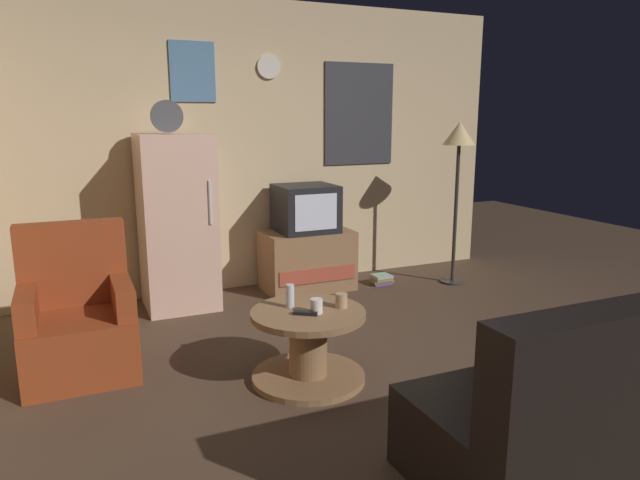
% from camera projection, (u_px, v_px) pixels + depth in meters
% --- Properties ---
extents(ground_plane, '(12.00, 12.00, 0.00)m').
position_uv_depth(ground_plane, '(376.00, 386.00, 3.61)').
color(ground_plane, '#4C3828').
extents(wall_with_art, '(5.20, 0.12, 2.69)m').
position_uv_depth(wall_with_art, '(254.00, 147.00, 5.51)').
color(wall_with_art, '#D1B284').
rests_on(wall_with_art, ground_plane).
extents(fridge, '(0.60, 0.62, 1.77)m').
position_uv_depth(fridge, '(177.00, 222.00, 4.96)').
color(fridge, beige).
rests_on(fridge, ground_plane).
extents(tv_stand, '(0.84, 0.53, 0.57)m').
position_uv_depth(tv_stand, '(307.00, 260.00, 5.56)').
color(tv_stand, '#8E6642').
rests_on(tv_stand, ground_plane).
extents(crt_tv, '(0.54, 0.51, 0.44)m').
position_uv_depth(crt_tv, '(306.00, 208.00, 5.45)').
color(crt_tv, black).
rests_on(crt_tv, tv_stand).
extents(standing_lamp, '(0.32, 0.32, 1.59)m').
position_uv_depth(standing_lamp, '(459.00, 146.00, 5.54)').
color(standing_lamp, '#332D28').
rests_on(standing_lamp, ground_plane).
extents(coffee_table, '(0.72, 0.72, 0.46)m').
position_uv_depth(coffee_table, '(308.00, 346.00, 3.64)').
color(coffee_table, '#8E6642').
rests_on(coffee_table, ground_plane).
extents(wine_glass, '(0.05, 0.05, 0.15)m').
position_uv_depth(wine_glass, '(290.00, 296.00, 3.64)').
color(wine_glass, silver).
rests_on(wine_glass, coffee_table).
extents(mug_ceramic_white, '(0.08, 0.08, 0.09)m').
position_uv_depth(mug_ceramic_white, '(316.00, 306.00, 3.54)').
color(mug_ceramic_white, silver).
rests_on(mug_ceramic_white, coffee_table).
extents(mug_ceramic_tan, '(0.08, 0.08, 0.09)m').
position_uv_depth(mug_ceramic_tan, '(341.00, 300.00, 3.65)').
color(mug_ceramic_tan, tan).
rests_on(mug_ceramic_tan, coffee_table).
extents(remote_control, '(0.15, 0.12, 0.02)m').
position_uv_depth(remote_control, '(305.00, 313.00, 3.52)').
color(remote_control, black).
rests_on(remote_control, coffee_table).
extents(armchair, '(0.68, 0.68, 0.96)m').
position_uv_depth(armchair, '(78.00, 321.00, 3.76)').
color(armchair, maroon).
rests_on(armchair, ground_plane).
extents(couch, '(1.70, 0.80, 0.92)m').
position_uv_depth(couch, '(600.00, 411.00, 2.68)').
color(couch, black).
rests_on(couch, ground_plane).
extents(book_stack, '(0.22, 0.17, 0.10)m').
position_uv_depth(book_stack, '(382.00, 279.00, 5.75)').
color(book_stack, '#65489A').
rests_on(book_stack, ground_plane).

